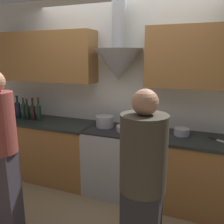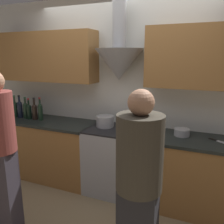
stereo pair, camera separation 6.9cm
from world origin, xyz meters
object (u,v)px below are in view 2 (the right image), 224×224
object	(u,v)px
stove_range	(115,160)
wine_bottle_1	(11,107)
wine_bottle_5	(29,111)
orange_fruit	(150,136)
wine_bottle_3	(20,108)
wine_bottle_7	(40,111)
wine_bottle_6	(35,111)
stock_pot	(105,121)
saucepan	(182,132)
mixing_bowl	(126,128)
person_foreground_right	(139,182)
wine_bottle_2	(15,108)
person_foreground_left	(1,149)
wine_bottle_0	(5,108)
wine_bottle_4	(26,109)

from	to	relation	value
stove_range	wine_bottle_1	world-z (taller)	wine_bottle_1
wine_bottle_5	orange_fruit	world-z (taller)	wine_bottle_5
wine_bottle_3	wine_bottle_7	world-z (taller)	wine_bottle_3
stove_range	wine_bottle_6	bearing A→B (deg)	-179.06
stock_pot	saucepan	world-z (taller)	stock_pot
mixing_bowl	person_foreground_right	bearing A→B (deg)	-65.96
wine_bottle_2	saucepan	distance (m)	2.52
wine_bottle_7	person_foreground_left	bearing A→B (deg)	-67.18
orange_fruit	wine_bottle_1	bearing A→B (deg)	175.11
mixing_bowl	person_foreground_left	distance (m)	1.47
wine_bottle_2	wine_bottle_6	distance (m)	0.38
stove_range	saucepan	size ratio (longest dim) A/B	4.81
wine_bottle_6	wine_bottle_7	bearing A→B (deg)	-1.51
wine_bottle_1	orange_fruit	distance (m)	2.29
wine_bottle_1	wine_bottle_5	world-z (taller)	wine_bottle_1
mixing_bowl	saucepan	size ratio (longest dim) A/B	1.39
mixing_bowl	wine_bottle_7	bearing A→B (deg)	-179.78
wine_bottle_7	orange_fruit	size ratio (longest dim) A/B	4.18
mixing_bowl	wine_bottle_5	bearing A→B (deg)	-179.35
wine_bottle_1	wine_bottle_7	world-z (taller)	wine_bottle_7
wine_bottle_5	mixing_bowl	size ratio (longest dim) A/B	1.24
wine_bottle_6	person_foreground_right	bearing A→B (deg)	-29.84
wine_bottle_0	stock_pot	distance (m)	1.72
wine_bottle_1	person_foreground_right	size ratio (longest dim) A/B	0.21
wine_bottle_2	wine_bottle_5	bearing A→B (deg)	-3.36
wine_bottle_0	wine_bottle_2	world-z (taller)	wine_bottle_2
saucepan	mixing_bowl	bearing A→B (deg)	-172.69
orange_fruit	mixing_bowl	bearing A→B (deg)	151.55
wine_bottle_0	saucepan	xyz separation A→B (m)	(2.71, 0.11, -0.09)
wine_bottle_2	stock_pot	size ratio (longest dim) A/B	1.43
wine_bottle_5	stove_range	bearing A→B (deg)	1.51
stock_pot	wine_bottle_4	bearing A→B (deg)	-177.09
wine_bottle_0	saucepan	distance (m)	2.72
wine_bottle_0	wine_bottle_1	distance (m)	0.11
wine_bottle_6	person_foreground_left	world-z (taller)	person_foreground_left
stove_range	wine_bottle_1	size ratio (longest dim) A/B	2.61
wine_bottle_1	wine_bottle_6	size ratio (longest dim) A/B	1.03
person_foreground_right	wine_bottle_7	bearing A→B (deg)	148.79
stove_range	wine_bottle_6	xyz separation A→B (m)	(-1.29, -0.02, 0.57)
wine_bottle_0	mixing_bowl	xyz separation A→B (m)	(2.04, 0.02, -0.10)
wine_bottle_1	orange_fruit	bearing A→B (deg)	-4.89
wine_bottle_1	wine_bottle_0	bearing A→B (deg)	-167.87
wine_bottle_0	wine_bottle_7	size ratio (longest dim) A/B	0.95
wine_bottle_7	stock_pot	size ratio (longest dim) A/B	1.44
wine_bottle_6	wine_bottle_0	bearing A→B (deg)	-178.38
stove_range	wine_bottle_2	xyz separation A→B (m)	(-1.68, -0.02, 0.58)
orange_fruit	person_foreground_right	distance (m)	0.95
wine_bottle_4	wine_bottle_5	xyz separation A→B (m)	(0.08, -0.02, -0.01)
wine_bottle_4	mixing_bowl	xyz separation A→B (m)	(1.63, -0.00, -0.10)
stove_range	wine_bottle_3	size ratio (longest dim) A/B	2.55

